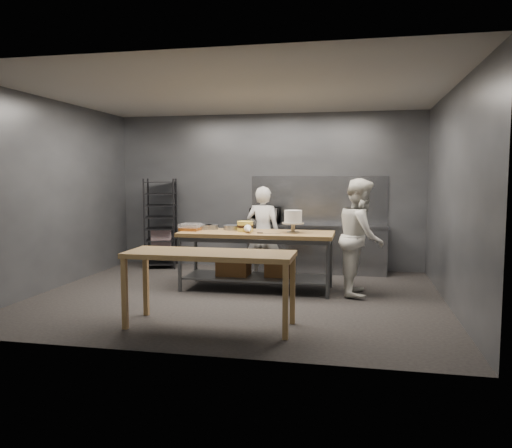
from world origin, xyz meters
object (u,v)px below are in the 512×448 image
at_px(work_table, 255,254).
at_px(speed_rack, 161,224).
at_px(near_counter, 210,259).
at_px(chef_behind, 263,233).
at_px(microwave, 265,215).
at_px(frosted_cake_stand, 293,218).
at_px(layer_cake, 245,226).
at_px(chef_right, 361,237).

bearing_deg(work_table, speed_rack, 144.79).
height_order(near_counter, chef_behind, chef_behind).
height_order(chef_behind, microwave, chef_behind).
height_order(speed_rack, frosted_cake_stand, speed_rack).
bearing_deg(chef_behind, layer_cake, 86.18).
relative_size(microwave, layer_cake, 2.16).
relative_size(work_table, chef_right, 1.36).
height_order(microwave, layer_cake, microwave).
xyz_separation_m(chef_behind, layer_cake, (-0.15, -0.74, 0.19)).
bearing_deg(speed_rack, chef_behind, -19.96).
relative_size(work_table, microwave, 4.43).
xyz_separation_m(chef_behind, frosted_cake_stand, (0.62, -0.80, 0.34)).
height_order(near_counter, frosted_cake_stand, frosted_cake_stand).
distance_m(chef_right, frosted_cake_stand, 1.06).
bearing_deg(work_table, chef_behind, 91.56).
relative_size(speed_rack, microwave, 3.23).
relative_size(near_counter, microwave, 3.69).
height_order(chef_right, layer_cake, chef_right).
xyz_separation_m(chef_behind, chef_right, (1.65, -0.79, 0.07)).
xyz_separation_m(microwave, frosted_cake_stand, (0.75, -1.68, 0.10)).
bearing_deg(chef_right, layer_cake, 89.03).
relative_size(speed_rack, frosted_cake_stand, 5.00).
bearing_deg(microwave, layer_cake, -90.89).
distance_m(work_table, near_counter, 2.07).
distance_m(near_counter, chef_right, 2.69).
distance_m(speed_rack, microwave, 2.09).
height_order(near_counter, speed_rack, speed_rack).
height_order(speed_rack, microwave, speed_rack).
relative_size(work_table, frosted_cake_stand, 6.85).
bearing_deg(frosted_cake_stand, layer_cake, 175.60).
bearing_deg(near_counter, microwave, 90.30).
xyz_separation_m(speed_rack, microwave, (2.08, 0.08, 0.19)).
distance_m(near_counter, layer_cake, 2.10).
xyz_separation_m(near_counter, chef_right, (1.76, 2.04, 0.07)).
bearing_deg(microwave, speed_rack, -177.80).
bearing_deg(chef_right, speed_rack, 68.26).
xyz_separation_m(work_table, chef_right, (1.63, -0.02, 0.31)).
bearing_deg(frosted_cake_stand, near_counter, -109.82).
bearing_deg(chef_behind, microwave, -74.11).
bearing_deg(layer_cake, frosted_cake_stand, -4.40).
xyz_separation_m(work_table, chef_behind, (-0.02, 0.77, 0.24)).
relative_size(microwave, frosted_cake_stand, 1.55).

